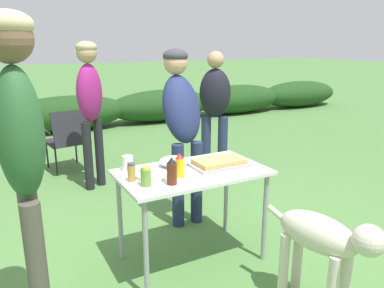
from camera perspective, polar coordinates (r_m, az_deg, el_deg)
ground_plane at (r=3.12m, az=0.04°, el=-17.04°), size 60.00×60.00×0.00m
shrub_hedge at (r=7.64m, az=-18.55°, el=4.44°), size 14.40×0.90×0.68m
folding_table at (r=2.82m, az=0.04°, el=-5.56°), size 1.10×0.64×0.74m
food_tray at (r=2.90m, az=4.17°, el=-2.85°), size 0.43×0.26×0.06m
plate_stack at (r=2.68m, az=-6.12°, el=-4.72°), size 0.24×0.24×0.02m
mixing_bowl at (r=2.89m, az=-2.92°, el=-2.66°), size 0.21×0.21×0.08m
paper_cup_stack at (r=2.82m, az=-9.76°, el=-2.91°), size 0.08×0.08×0.11m
relish_jar at (r=2.51m, az=-7.07°, el=-4.90°), size 0.07×0.07×0.14m
bbq_sauce_bottle at (r=2.51m, az=-3.11°, el=-4.18°), size 0.07×0.07×0.19m
spice_jar at (r=2.61m, az=-9.20°, el=-4.23°), size 0.06×0.06×0.13m
mustard_bottle at (r=2.65m, az=-1.91°, el=-3.32°), size 0.07×0.07×0.17m
standing_person_in_red_jacket at (r=3.41m, az=-1.60°, el=4.28°), size 0.36×0.48×1.61m
standing_person_in_gray_fleece at (r=4.74m, az=3.51°, el=6.27°), size 0.48×0.46×1.57m
standing_person_in_olive_jacket at (r=4.37m, az=-15.33°, el=6.94°), size 0.39×0.35×1.68m
standing_person_with_beanie at (r=2.12m, az=-24.62°, el=0.36°), size 0.25×0.34×1.82m
dog at (r=2.48m, az=19.44°, el=-13.86°), size 0.33×0.83×0.71m
camp_chair_green_behind_table at (r=5.15m, az=-18.44°, el=1.00°), size 0.54×0.65×0.83m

